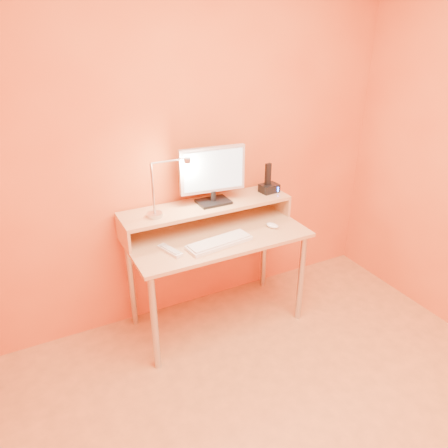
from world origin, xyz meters
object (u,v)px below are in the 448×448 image
monitor_panel (212,170)px  lamp_base (155,215)px  remote_control (170,251)px  phone_dock (269,188)px  keyboard (219,243)px  mouse (272,225)px

monitor_panel → lamp_base: 0.49m
lamp_base → remote_control: bearing=-85.4°
phone_dock → remote_control: (-0.87, -0.24, -0.18)m
monitor_panel → keyboard: (-0.10, -0.30, -0.39)m
monitor_panel → remote_control: (-0.42, -0.25, -0.39)m
monitor_panel → lamp_base: size_ratio=4.53×
keyboard → lamp_base: bearing=134.9°
keyboard → phone_dock: bearing=20.8°
lamp_base → monitor_panel: bearing=5.3°
lamp_base → remote_control: (0.02, -0.21, -0.16)m
monitor_panel → phone_dock: 0.50m
mouse → keyboard: bearing=164.5°
remote_control → mouse: bearing=-18.3°
remote_control → lamp_base: bearing=76.5°
phone_dock → mouse: bearing=-121.5°
phone_dock → mouse: phone_dock is taller
phone_dock → remote_control: 0.92m
lamp_base → mouse: (0.77, -0.21, -0.16)m
lamp_base → phone_dock: size_ratio=0.77×
lamp_base → phone_dock: bearing=1.9°
lamp_base → keyboard: 0.45m
lamp_base → remote_control: 0.27m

